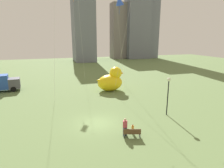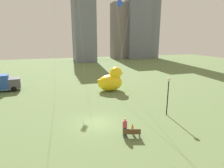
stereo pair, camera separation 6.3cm
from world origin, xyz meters
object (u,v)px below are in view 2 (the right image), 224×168
at_px(person_adult, 125,126).
at_px(lamppost, 168,88).
at_px(person_child, 132,129).
at_px(park_bench, 132,133).
at_px(giant_inflatable_duck, 111,81).
at_px(kite_blue, 119,1).

distance_m(person_adult, lamppost, 7.61).
bearing_deg(person_child, person_adult, -172.48).
relative_size(park_bench, giant_inflatable_duck, 0.34).
bearing_deg(person_child, giant_inflatable_duck, 80.54).
height_order(giant_inflatable_duck, kite_blue, kite_blue).
distance_m(person_adult, giant_inflatable_duck, 15.77).
relative_size(park_bench, person_child, 1.75).
relative_size(person_adult, person_child, 1.81).
bearing_deg(kite_blue, giant_inflatable_duck, 88.00).
bearing_deg(person_child, lamppost, 27.98).
height_order(person_adult, lamppost, lamppost).
relative_size(lamppost, kite_blue, 0.31).
xyz_separation_m(park_bench, kite_blue, (2.74, 11.51, 13.31)).
xyz_separation_m(park_bench, person_adult, (-0.48, 0.55, 0.48)).
bearing_deg(kite_blue, lamppost, -67.05).
relative_size(person_adult, lamppost, 0.38).
xyz_separation_m(person_child, giant_inflatable_duck, (2.54, 15.28, 1.22)).
bearing_deg(lamppost, kite_blue, 112.95).
xyz_separation_m(park_bench, person_child, (0.35, 0.66, 0.05)).
distance_m(person_adult, kite_blue, 17.18).
height_order(person_adult, giant_inflatable_duck, giant_inflatable_duck).
bearing_deg(giant_inflatable_duck, kite_blue, -92.00).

